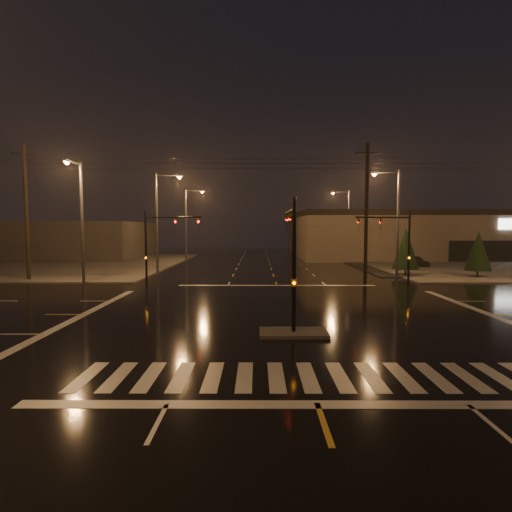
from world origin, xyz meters
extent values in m
plane|color=black|center=(0.00, 0.00, 0.00)|extent=(140.00, 140.00, 0.00)
cube|color=#494741|center=(30.00, 30.00, 0.06)|extent=(36.00, 36.00, 0.12)
cube|color=#494741|center=(-30.00, 30.00, 0.06)|extent=(36.00, 36.00, 0.12)
cube|color=#494741|center=(0.00, -4.00, 0.07)|extent=(3.00, 1.60, 0.15)
cube|color=beige|center=(0.00, -9.00, 0.01)|extent=(15.00, 2.60, 0.01)
cube|color=beige|center=(0.00, -11.00, 0.01)|extent=(16.00, 0.50, 0.01)
cube|color=beige|center=(0.00, 11.00, 0.01)|extent=(16.00, 0.50, 0.01)
cube|color=#706150|center=(35.00, 46.00, 3.50)|extent=(60.00, 28.00, 7.00)
cube|color=black|center=(35.00, 46.00, 6.80)|extent=(60.20, 28.20, 0.80)
cube|color=#413C39|center=(-35.00, 42.00, 2.80)|extent=(30.00, 18.00, 5.60)
cylinder|color=black|center=(0.00, -4.00, 3.00)|extent=(0.18, 0.18, 6.00)
cylinder|color=black|center=(0.00, -1.75, 5.50)|extent=(0.12, 4.50, 0.12)
imported|color=#594707|center=(0.00, 0.27, 5.45)|extent=(0.16, 0.20, 1.00)
cube|color=#594707|center=(0.00, -4.00, 2.30)|extent=(0.25, 0.18, 0.35)
cylinder|color=black|center=(10.50, 10.50, 3.00)|extent=(0.18, 0.18, 6.00)
cylinder|color=black|center=(8.15, 9.64, 5.50)|extent=(4.74, 1.82, 0.12)
imported|color=#594707|center=(6.04, 8.88, 5.45)|extent=(0.24, 0.22, 1.00)
cube|color=#594707|center=(10.50, 10.50, 2.30)|extent=(0.25, 0.18, 0.35)
cylinder|color=black|center=(-10.50, 10.50, 3.00)|extent=(0.18, 0.18, 6.00)
cylinder|color=black|center=(-8.15, 9.64, 5.50)|extent=(4.74, 1.82, 0.12)
imported|color=#594707|center=(-6.04, 8.88, 5.45)|extent=(0.24, 0.22, 1.00)
cube|color=#594707|center=(-10.50, 10.50, 2.30)|extent=(0.25, 0.18, 0.35)
cylinder|color=#38383A|center=(-11.50, 18.00, 5.00)|extent=(0.24, 0.24, 10.00)
cylinder|color=#38383A|center=(-10.30, 18.00, 9.80)|extent=(2.40, 0.14, 0.14)
cube|color=#38383A|center=(-9.20, 18.00, 9.75)|extent=(0.70, 0.30, 0.18)
sphere|color=orange|center=(-9.20, 18.00, 9.62)|extent=(0.32, 0.32, 0.32)
cylinder|color=#38383A|center=(-11.50, 34.00, 5.00)|extent=(0.24, 0.24, 10.00)
cylinder|color=#38383A|center=(-10.30, 34.00, 9.80)|extent=(2.40, 0.14, 0.14)
cube|color=#38383A|center=(-9.20, 34.00, 9.75)|extent=(0.70, 0.30, 0.18)
sphere|color=orange|center=(-9.20, 34.00, 9.62)|extent=(0.32, 0.32, 0.32)
cylinder|color=#38383A|center=(11.50, 16.00, 5.00)|extent=(0.24, 0.24, 10.00)
cylinder|color=#38383A|center=(10.30, 16.00, 9.80)|extent=(2.40, 0.14, 0.14)
cube|color=#38383A|center=(9.20, 16.00, 9.75)|extent=(0.70, 0.30, 0.18)
sphere|color=orange|center=(9.20, 16.00, 9.62)|extent=(0.32, 0.32, 0.32)
cylinder|color=#38383A|center=(11.50, 36.00, 5.00)|extent=(0.24, 0.24, 10.00)
cylinder|color=#38383A|center=(10.30, 36.00, 9.80)|extent=(2.40, 0.14, 0.14)
cube|color=#38383A|center=(9.20, 36.00, 9.75)|extent=(0.70, 0.30, 0.18)
sphere|color=orange|center=(9.20, 36.00, 9.62)|extent=(0.32, 0.32, 0.32)
cylinder|color=#38383A|center=(-16.00, 11.50, 5.00)|extent=(0.24, 0.24, 10.00)
cylinder|color=#38383A|center=(-16.00, 10.30, 9.80)|extent=(0.14, 2.40, 0.14)
cube|color=#38383A|center=(-16.00, 9.20, 9.75)|extent=(0.30, 0.70, 0.18)
sphere|color=orange|center=(-16.00, 9.20, 9.62)|extent=(0.32, 0.32, 0.32)
cylinder|color=black|center=(-22.00, 14.00, 6.00)|extent=(0.32, 0.32, 12.00)
cube|color=black|center=(-22.00, 14.00, 11.20)|extent=(2.20, 0.12, 0.12)
cylinder|color=black|center=(8.00, 14.00, 6.00)|extent=(0.32, 0.32, 12.00)
cube|color=black|center=(8.00, 14.00, 11.20)|extent=(2.20, 0.12, 0.12)
cylinder|color=black|center=(12.84, 17.50, 0.35)|extent=(0.18, 0.18, 0.70)
cone|color=black|center=(12.84, 17.50, 2.70)|extent=(2.55, 2.55, 3.99)
cylinder|color=black|center=(19.16, 16.15, 0.35)|extent=(0.18, 0.18, 0.70)
cone|color=black|center=(19.16, 16.15, 2.55)|extent=(2.36, 2.36, 3.69)
imported|color=black|center=(17.48, 26.74, 0.69)|extent=(2.48, 4.29, 1.37)
camera|label=1|loc=(-1.60, -21.28, 4.69)|focal=28.00mm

